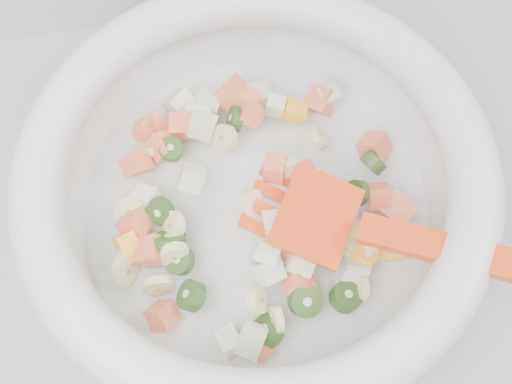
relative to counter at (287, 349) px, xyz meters
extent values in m
cube|color=#A3A3A8|center=(0.00, 0.00, 0.00)|extent=(2.00, 0.60, 0.90)
cylinder|color=white|center=(-0.04, 0.04, 0.46)|extent=(0.32, 0.32, 0.02)
torus|color=white|center=(-0.04, 0.04, 0.53)|extent=(0.39, 0.39, 0.04)
cylinder|color=beige|center=(-0.13, -0.02, 0.48)|extent=(0.03, 0.01, 0.03)
cylinder|color=beige|center=(0.00, 0.00, 0.50)|extent=(0.03, 0.03, 0.02)
cylinder|color=beige|center=(-0.06, -0.05, 0.49)|extent=(0.02, 0.03, 0.03)
cylinder|color=beige|center=(-0.12, 0.00, 0.49)|extent=(0.03, 0.02, 0.03)
cylinder|color=beige|center=(0.05, 0.00, 0.48)|extent=(0.03, 0.03, 0.03)
cylinder|color=beige|center=(-0.11, 0.03, 0.49)|extent=(0.02, 0.03, 0.03)
cylinder|color=beige|center=(-0.01, 0.05, 0.51)|extent=(0.03, 0.02, 0.03)
cylinder|color=beige|center=(0.03, -0.02, 0.48)|extent=(0.02, 0.03, 0.03)
cylinder|color=beige|center=(-0.04, -0.06, 0.49)|extent=(0.01, 0.03, 0.03)
cylinder|color=beige|center=(0.03, 0.00, 0.49)|extent=(0.03, 0.03, 0.02)
cylinder|color=beige|center=(-0.05, 0.02, 0.52)|extent=(0.03, 0.03, 0.03)
cylinder|color=beige|center=(-0.16, 0.00, 0.48)|extent=(0.03, 0.03, 0.04)
cylinder|color=beige|center=(-0.15, 0.05, 0.49)|extent=(0.04, 0.03, 0.02)
cylinder|color=beige|center=(0.02, 0.09, 0.49)|extent=(0.03, 0.03, 0.03)
cylinder|color=beige|center=(-0.16, 0.01, 0.48)|extent=(0.01, 0.03, 0.03)
cylinder|color=beige|center=(-0.06, 0.10, 0.50)|extent=(0.03, 0.03, 0.03)
cylinder|color=beige|center=(0.03, -0.05, 0.48)|extent=(0.02, 0.03, 0.03)
cylinder|color=beige|center=(-0.13, 0.11, 0.48)|extent=(0.03, 0.03, 0.03)
cube|color=#FF7750|center=(-0.03, 0.12, 0.50)|extent=(0.02, 0.03, 0.03)
cube|color=#FF7750|center=(-0.02, -0.04, 0.49)|extent=(0.03, 0.02, 0.03)
cube|color=#FF7750|center=(-0.03, -0.01, 0.50)|extent=(0.03, 0.02, 0.03)
cube|color=#FF7750|center=(-0.13, -0.04, 0.48)|extent=(0.03, 0.03, 0.03)
cube|color=#FF7750|center=(-0.02, 0.05, 0.52)|extent=(0.02, 0.03, 0.02)
cube|color=#FF7750|center=(-0.15, 0.04, 0.49)|extent=(0.03, 0.03, 0.03)
cube|color=#FF7750|center=(0.00, 0.05, 0.50)|extent=(0.02, 0.03, 0.03)
cube|color=#FF7750|center=(-0.14, 0.09, 0.48)|extent=(0.03, 0.03, 0.03)
cube|color=#FF7750|center=(0.07, 0.08, 0.48)|extent=(0.04, 0.04, 0.03)
cube|color=#FF7750|center=(0.06, 0.02, 0.49)|extent=(0.02, 0.03, 0.03)
cube|color=#FF7750|center=(0.01, 0.00, 0.49)|extent=(0.04, 0.03, 0.04)
cube|color=#FF7750|center=(-0.06, -0.08, 0.47)|extent=(0.02, 0.03, 0.03)
cube|color=#FF7750|center=(-0.04, 0.15, 0.49)|extent=(0.04, 0.03, 0.04)
cube|color=#FF7750|center=(-0.09, 0.12, 0.49)|extent=(0.03, 0.03, 0.02)
cube|color=#FF7750|center=(-0.13, 0.01, 0.49)|extent=(0.03, 0.03, 0.03)
cube|color=#FF7750|center=(-0.12, 0.13, 0.48)|extent=(0.04, 0.04, 0.03)
cube|color=#FF7750|center=(0.08, 0.01, 0.48)|extent=(0.04, 0.04, 0.03)
cube|color=#FF7750|center=(0.04, 0.13, 0.48)|extent=(0.04, 0.03, 0.03)
cube|color=#FF7750|center=(-0.03, 0.14, 0.48)|extent=(0.03, 0.03, 0.03)
cube|color=#FF7750|center=(-0.11, 0.11, 0.49)|extent=(0.03, 0.03, 0.03)
cube|color=#FF7750|center=(-0.13, 0.13, 0.48)|extent=(0.03, 0.03, 0.03)
cylinder|color=#44872D|center=(-0.11, -0.03, 0.49)|extent=(0.03, 0.04, 0.03)
cylinder|color=#44872D|center=(0.04, 0.03, 0.49)|extent=(0.02, 0.03, 0.03)
cylinder|color=#44872D|center=(-0.01, 0.00, 0.50)|extent=(0.04, 0.04, 0.02)
cylinder|color=#44872D|center=(0.00, 0.02, 0.50)|extent=(0.03, 0.02, 0.03)
cylinder|color=#44872D|center=(-0.05, 0.12, 0.49)|extent=(0.02, 0.03, 0.03)
cylinder|color=#44872D|center=(0.02, -0.06, 0.48)|extent=(0.03, 0.03, 0.02)
cylinder|color=#44872D|center=(-0.11, 0.10, 0.49)|extent=(0.03, 0.03, 0.01)
cylinder|color=#44872D|center=(-0.12, 0.04, 0.49)|extent=(0.03, 0.03, 0.03)
cylinder|color=#44872D|center=(-0.12, 0.01, 0.49)|extent=(0.04, 0.03, 0.04)
cylinder|color=#44872D|center=(-0.02, -0.05, 0.49)|extent=(0.03, 0.03, 0.03)
cylinder|color=#44872D|center=(0.07, 0.06, 0.49)|extent=(0.03, 0.03, 0.03)
cylinder|color=#44872D|center=(-0.11, 0.00, 0.49)|extent=(0.03, 0.03, 0.02)
cylinder|color=#44872D|center=(-0.05, -0.07, 0.48)|extent=(0.04, 0.04, 0.03)
cube|color=beige|center=(-0.08, 0.12, 0.49)|extent=(0.03, 0.03, 0.03)
cube|color=beige|center=(0.04, 0.13, 0.48)|extent=(0.02, 0.02, 0.02)
cube|color=beige|center=(-0.07, 0.14, 0.49)|extent=(0.04, 0.03, 0.03)
cube|color=beige|center=(-0.02, 0.05, 0.51)|extent=(0.03, 0.03, 0.03)
cube|color=beige|center=(-0.01, 0.13, 0.49)|extent=(0.02, 0.02, 0.02)
cube|color=beige|center=(-0.03, 0.00, 0.51)|extent=(0.02, 0.03, 0.03)
cube|color=beige|center=(-0.04, -0.02, 0.50)|extent=(0.02, 0.03, 0.02)
cube|color=beige|center=(-0.04, -0.03, 0.50)|extent=(0.03, 0.03, 0.03)
cube|color=beige|center=(-0.07, -0.08, 0.48)|extent=(0.03, 0.03, 0.03)
cube|color=beige|center=(-0.08, -0.07, 0.48)|extent=(0.02, 0.03, 0.02)
cube|color=beige|center=(-0.09, 0.15, 0.48)|extent=(0.04, 0.04, 0.03)
cube|color=beige|center=(-0.08, 0.13, 0.49)|extent=(0.02, 0.03, 0.03)
cube|color=beige|center=(-0.02, 0.15, 0.48)|extent=(0.02, 0.03, 0.03)
cube|color=beige|center=(0.04, -0.02, 0.48)|extent=(0.03, 0.03, 0.02)
cube|color=beige|center=(-0.02, -0.02, 0.50)|extent=(0.03, 0.03, 0.03)
cube|color=beige|center=(0.02, -0.03, 0.48)|extent=(0.03, 0.03, 0.04)
cube|color=beige|center=(-0.13, 0.06, 0.49)|extent=(0.03, 0.03, 0.02)
cube|color=beige|center=(-0.09, 0.07, 0.50)|extent=(0.03, 0.03, 0.03)
cube|color=yellow|center=(0.04, -0.02, 0.49)|extent=(0.03, 0.03, 0.02)
cube|color=yellow|center=(0.01, 0.12, 0.48)|extent=(0.03, 0.02, 0.02)
cube|color=yellow|center=(0.06, -0.02, 0.48)|extent=(0.03, 0.02, 0.03)
cube|color=yellow|center=(-0.15, 0.02, 0.48)|extent=(0.03, 0.03, 0.03)
cube|color=#DF4013|center=(0.00, 0.00, 0.52)|extent=(0.09, 0.09, 0.02)
cube|color=#DF4013|center=(-0.02, 0.05, 0.51)|extent=(0.03, 0.02, 0.01)
cube|color=#DF4013|center=(-0.03, 0.03, 0.51)|extent=(0.03, 0.02, 0.01)
cube|color=#DF4013|center=(-0.04, 0.02, 0.51)|extent=(0.03, 0.02, 0.01)
cube|color=#DF4013|center=(-0.05, 0.00, 0.51)|extent=(0.03, 0.02, 0.01)
cube|color=#DF4013|center=(0.12, -0.07, 0.55)|extent=(0.20, 0.13, 0.05)
camera|label=1|loc=(-0.08, -0.18, 0.99)|focal=45.00mm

